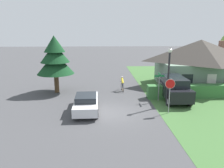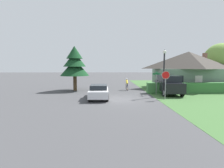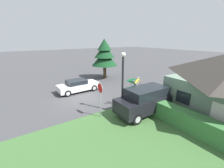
# 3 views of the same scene
# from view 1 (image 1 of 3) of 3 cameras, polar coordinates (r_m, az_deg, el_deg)

# --- Properties ---
(ground_plane) EXTENTS (140.00, 140.00, 0.00)m
(ground_plane) POSITION_cam_1_polar(r_m,az_deg,el_deg) (17.07, 0.42, -7.52)
(ground_plane) COLOR #424244
(cottage_house) EXTENTS (9.69, 7.58, 5.21)m
(cottage_house) POSITION_cam_1_polar(r_m,az_deg,el_deg) (26.61, 21.88, 5.30)
(cottage_house) COLOR slate
(cottage_house) RESTS_ON ground
(hedge_row) EXTENTS (11.64, 0.90, 1.25)m
(hedge_row) POSITION_cam_1_polar(r_m,az_deg,el_deg) (22.58, 23.86, -1.69)
(hedge_row) COLOR #387038
(hedge_row) RESTS_ON ground
(sedan_left_lane) EXTENTS (1.92, 4.50, 1.37)m
(sedan_left_lane) POSITION_cam_1_polar(r_m,az_deg,el_deg) (17.31, -6.74, -4.88)
(sedan_left_lane) COLOR silver
(sedan_left_lane) RESTS_ON ground
(cyclist) EXTENTS (0.44, 1.73, 1.57)m
(cyclist) POSITION_cam_1_polar(r_m,az_deg,el_deg) (22.83, 2.72, -0.04)
(cyclist) COLOR black
(cyclist) RESTS_ON ground
(parked_suv_right) EXTENTS (2.15, 5.03, 2.14)m
(parked_suv_right) POSITION_cam_1_polar(r_m,az_deg,el_deg) (20.62, 15.87, -1.02)
(parked_suv_right) COLOR black
(parked_suv_right) RESTS_ON ground
(stop_sign) EXTENTS (0.75, 0.07, 2.70)m
(stop_sign) POSITION_cam_1_polar(r_m,az_deg,el_deg) (16.96, 14.88, -1.30)
(stop_sign) COLOR gray
(stop_sign) RESTS_ON ground
(street_lamp) EXTENTS (0.35, 0.35, 4.89)m
(street_lamp) POSITION_cam_1_polar(r_m,az_deg,el_deg) (18.47, 14.59, 3.38)
(street_lamp) COLOR black
(street_lamp) RESTS_ON ground
(street_name_sign) EXTENTS (0.90, 0.90, 2.55)m
(street_name_sign) POSITION_cam_1_polar(r_m,az_deg,el_deg) (19.75, 12.21, 0.56)
(street_name_sign) COLOR gray
(street_name_sign) RESTS_ON ground
(conifer_tall_near) EXTENTS (3.69, 3.69, 5.73)m
(conifer_tall_near) POSITION_cam_1_polar(r_m,az_deg,el_deg) (22.58, -14.66, 6.65)
(conifer_tall_near) COLOR #4C3823
(conifer_tall_near) RESTS_ON ground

